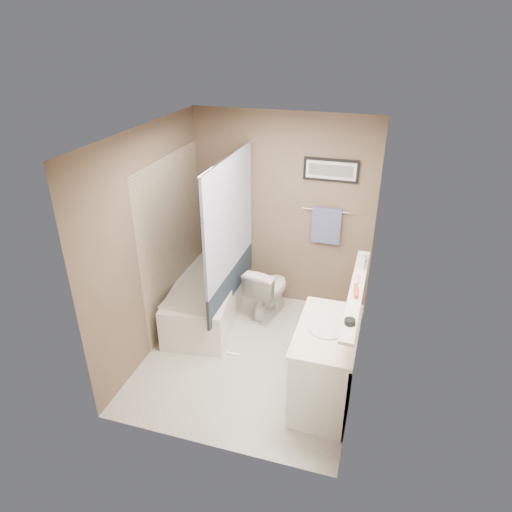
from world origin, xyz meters
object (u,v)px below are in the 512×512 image
(bathtub, at_px, (207,299))
(vanity, at_px, (325,368))
(candle_bowl_near, at_px, (350,322))
(glass_jar, at_px, (363,258))
(hair_brush_front, at_px, (356,291))
(soap_bottle, at_px, (362,261))
(toilet, at_px, (268,290))

(bathtub, relative_size, vanity, 1.67)
(candle_bowl_near, height_order, glass_jar, glass_jar)
(candle_bowl_near, height_order, hair_brush_front, hair_brush_front)
(bathtub, xyz_separation_m, soap_bottle, (1.79, -0.28, 0.94))
(bathtub, height_order, toilet, toilet)
(candle_bowl_near, height_order, soap_bottle, soap_bottle)
(candle_bowl_near, bearing_deg, vanity, 125.05)
(bathtub, relative_size, candle_bowl_near, 16.67)
(hair_brush_front, bearing_deg, glass_jar, 90.00)
(candle_bowl_near, xyz_separation_m, hair_brush_front, (0.00, 0.49, 0.00))
(hair_brush_front, bearing_deg, soap_bottle, 90.00)
(glass_jar, bearing_deg, vanity, -102.55)
(bathtub, height_order, glass_jar, glass_jar)
(bathtub, distance_m, soap_bottle, 2.04)
(vanity, relative_size, glass_jar, 9.00)
(bathtub, xyz_separation_m, toilet, (0.70, 0.28, 0.09))
(candle_bowl_near, bearing_deg, bathtub, 144.94)
(bathtub, relative_size, hair_brush_front, 6.82)
(hair_brush_front, height_order, glass_jar, glass_jar)
(toilet, distance_m, candle_bowl_near, 2.04)
(bathtub, bearing_deg, glass_jar, -12.94)
(candle_bowl_near, xyz_separation_m, glass_jar, (0.00, 1.09, 0.03))
(vanity, relative_size, soap_bottle, 5.93)
(bathtub, distance_m, candle_bowl_near, 2.35)
(hair_brush_front, bearing_deg, candle_bowl_near, -90.00)
(toilet, bearing_deg, glass_jar, 169.43)
(bathtub, relative_size, soap_bottle, 9.89)
(toilet, xyz_separation_m, hair_brush_front, (1.09, -1.05, 0.80))
(bathtub, relative_size, toilet, 2.21)
(vanity, height_order, candle_bowl_near, candle_bowl_near)
(bathtub, xyz_separation_m, vanity, (1.60, -0.99, 0.15))
(soap_bottle, bearing_deg, toilet, 152.69)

